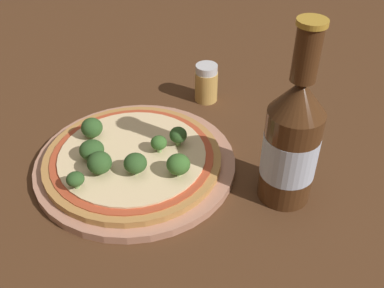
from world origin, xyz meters
The scene contains 13 objects.
ground_plane centered at (0.00, 0.00, 0.00)m, with size 3.00×3.00×0.00m, color #4C2D19.
plate centered at (0.00, -0.03, 0.01)m, with size 0.28×0.28×0.01m.
pizza centered at (0.00, -0.03, 0.02)m, with size 0.25×0.25×0.01m.
broccoli_floret_0 centered at (0.00, -0.08, 0.04)m, with size 0.03×0.03×0.03m.
broccoli_floret_1 centered at (-0.07, -0.04, 0.04)m, with size 0.03×0.03×0.03m.
broccoli_floret_2 centered at (0.08, -0.02, 0.04)m, with size 0.03×0.03×0.03m.
broccoli_floret_3 centered at (0.03, -0.05, 0.04)m, with size 0.03×0.03×0.03m.
broccoli_floret_4 centered at (-0.03, -0.07, 0.04)m, with size 0.03×0.03×0.03m.
broccoli_floret_5 centered at (0.03, 0.03, 0.04)m, with size 0.02×0.02×0.03m.
broccoli_floret_6 centered at (0.02, 0.00, 0.04)m, with size 0.02×0.02×0.03m.
broccoli_floret_7 centered at (0.00, -0.12, 0.04)m, with size 0.02×0.02×0.02m.
beer_bottle centered at (0.19, 0.07, 0.09)m, with size 0.07×0.07×0.24m.
pepper_shaker centered at (-0.05, 0.18, 0.03)m, with size 0.04×0.04×0.07m.
Camera 1 is at (0.39, -0.32, 0.43)m, focal length 42.00 mm.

